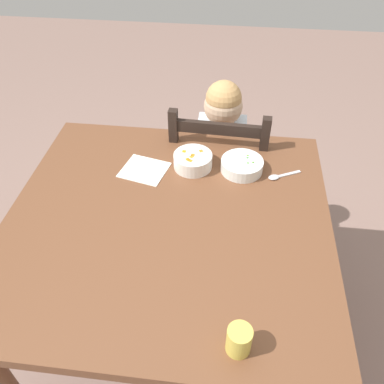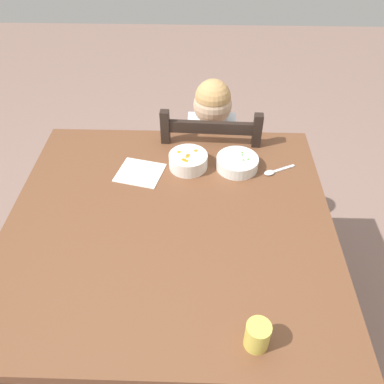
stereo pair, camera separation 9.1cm
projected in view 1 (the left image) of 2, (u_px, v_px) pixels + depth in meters
ground_plane at (174, 331)px, 1.89m from camera, size 8.00×8.00×0.00m
dining_table at (169, 239)px, 1.44m from camera, size 1.11×1.08×0.77m
dining_chair at (218, 179)px, 2.00m from camera, size 0.44×0.44×0.92m
child_figure at (220, 150)px, 1.87m from camera, size 0.32×0.31×0.98m
bowl_of_peas at (242, 165)px, 1.55m from camera, size 0.16×0.16×0.05m
bowl_of_carrots at (193, 160)px, 1.56m from camera, size 0.15×0.15×0.06m
spoon at (279, 176)px, 1.53m from camera, size 0.13×0.08×0.01m
drinking_cup at (239, 340)px, 1.00m from camera, size 0.06×0.06×0.09m
paper_napkin at (144, 170)px, 1.56m from camera, size 0.20×0.19×0.00m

